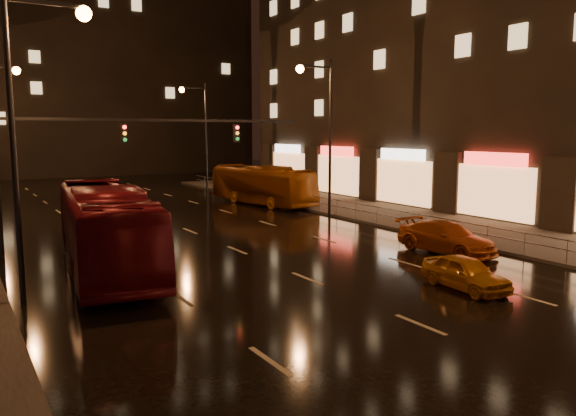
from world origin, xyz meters
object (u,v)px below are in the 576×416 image
Objects in this scene: bus_red at (106,228)px; bus_curb at (262,185)px; taxi_near at (466,273)px; taxi_far at (446,237)px.

bus_red is 1.15× the size of bus_curb.
taxi_near is 0.71× the size of taxi_far.
bus_curb is at bearing 51.19° from bus_red.
taxi_near is at bearing -108.24° from bus_curb.
bus_red is 21.06m from bus_curb.
bus_red is at bearing 156.30° from taxi_far.
bus_red is 3.50× the size of taxi_near.
bus_curb is (15.13, 14.65, -0.22)m from bus_red.
bus_red is 2.50× the size of taxi_far.
bus_red reaches higher than taxi_far.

